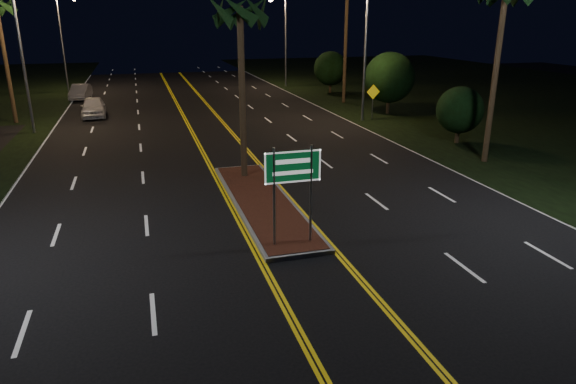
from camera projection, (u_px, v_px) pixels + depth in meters
name	position (u px, v px, depth m)	size (l,w,h in m)	color
ground	(322.00, 288.00, 14.08)	(120.00, 120.00, 0.00)	black
grass_right	(549.00, 102.00, 44.72)	(40.00, 110.00, 0.01)	black
median_island	(262.00, 202.00, 20.41)	(2.25, 10.25, 0.17)	gray
highway_sign	(293.00, 176.00, 15.84)	(1.80, 0.08, 3.20)	gray
streetlight_left_mid	(27.00, 41.00, 31.26)	(1.91, 0.44, 9.00)	gray
streetlight_left_far	(65.00, 32.00, 49.43)	(1.91, 0.44, 9.00)	gray
streetlight_right_mid	(361.00, 39.00, 35.04)	(1.91, 0.44, 9.00)	gray
streetlight_right_far	(282.00, 31.00, 53.22)	(1.91, 0.44, 9.00)	gray
palm_median	(240.00, 12.00, 21.27)	(2.40, 2.40, 8.30)	#382819
shrub_near	(460.00, 110.00, 29.74)	(2.70, 2.70, 3.30)	#382819
shrub_mid	(390.00, 78.00, 38.70)	(3.78, 3.78, 4.62)	#382819
shrub_far	(331.00, 68.00, 49.68)	(3.24, 3.24, 3.96)	#382819
car_near	(93.00, 105.00, 38.06)	(2.17, 5.06, 1.69)	silver
car_far	(80.00, 91.00, 46.11)	(2.01, 4.68, 1.56)	#ADAEB7
warning_sign	(373.00, 97.00, 36.96)	(1.04, 0.11, 2.48)	gray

